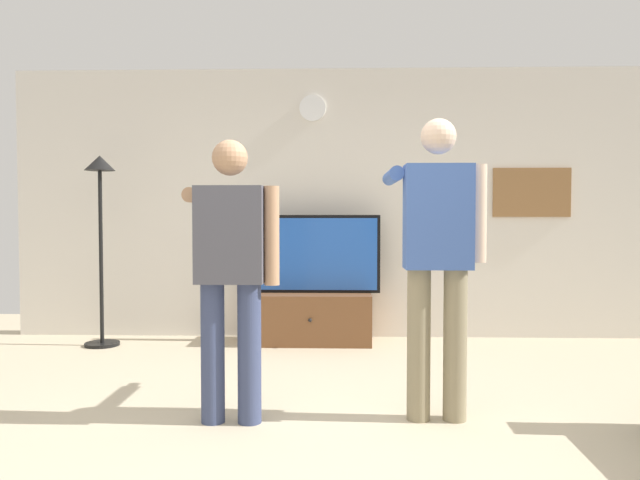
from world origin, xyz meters
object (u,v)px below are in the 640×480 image
(tv_stand, at_px, (311,318))
(wall_clock, at_px, (312,108))
(television, at_px, (311,254))
(person_standing_nearer_lamp, at_px, (231,264))
(framed_picture, at_px, (532,192))
(floor_lamp, at_px, (100,210))
(person_standing_nearer_couch, at_px, (437,250))

(tv_stand, bearing_deg, wall_clock, 90.00)
(television, bearing_deg, person_standing_nearer_lamp, -99.20)
(tv_stand, height_order, framed_picture, framed_picture)
(wall_clock, xyz_separation_m, framed_picture, (2.18, 0.00, -0.85))
(tv_stand, height_order, television, television)
(wall_clock, xyz_separation_m, floor_lamp, (-1.97, -0.48, -1.02))
(wall_clock, relative_size, person_standing_nearer_couch, 0.15)
(framed_picture, xyz_separation_m, person_standing_nearer_lamp, (-2.56, -2.56, -0.52))
(tv_stand, height_order, person_standing_nearer_lamp, person_standing_nearer_lamp)
(framed_picture, distance_m, person_standing_nearer_lamp, 3.65)
(person_standing_nearer_lamp, bearing_deg, television, 80.80)
(floor_lamp, bearing_deg, tv_stand, 5.54)
(television, xyz_separation_m, framed_picture, (2.18, 0.25, 0.60))
(person_standing_nearer_lamp, relative_size, person_standing_nearer_couch, 0.93)
(wall_clock, bearing_deg, person_standing_nearer_couch, -71.02)
(tv_stand, height_order, person_standing_nearer_couch, person_standing_nearer_couch)
(television, bearing_deg, framed_picture, 6.49)
(tv_stand, xyz_separation_m, person_standing_nearer_couch, (0.85, -2.18, 0.78))
(television, height_order, person_standing_nearer_couch, person_standing_nearer_couch)
(framed_picture, height_order, person_standing_nearer_couch, person_standing_nearer_couch)
(framed_picture, bearing_deg, television, -173.51)
(person_standing_nearer_couch, bearing_deg, television, 110.89)
(wall_clock, distance_m, floor_lamp, 2.27)
(wall_clock, relative_size, framed_picture, 0.34)
(person_standing_nearer_lamp, bearing_deg, floor_lamp, 127.66)
(framed_picture, xyz_separation_m, floor_lamp, (-4.16, -0.49, -0.18))
(television, relative_size, wall_clock, 5.07)
(television, height_order, person_standing_nearer_lamp, person_standing_nearer_lamp)
(framed_picture, bearing_deg, floor_lamp, -173.33)
(floor_lamp, bearing_deg, television, 6.87)
(person_standing_nearer_lamp, height_order, person_standing_nearer_couch, person_standing_nearer_couch)
(wall_clock, height_order, framed_picture, wall_clock)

